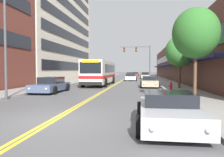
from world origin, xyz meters
TOP-DOWN VIEW (x-y plane):
  - ground_plane at (0.00, 37.00)m, footprint 240.00×240.00m
  - sidewalk_left at (-7.13, 37.00)m, footprint 3.25×106.00m
  - sidewalk_right at (7.13, 37.00)m, footprint 3.25×106.00m
  - centre_line at (0.00, 37.00)m, footprint 0.34×106.00m
  - office_tower_left at (-14.98, 30.15)m, footprint 12.08×26.87m
  - storefront_row_right at (12.97, 37.00)m, footprint 9.10×68.00m
  - city_bus at (-1.79, 19.43)m, footprint 2.85×11.24m
  - car_slate_blue_parked_left_mid at (-4.33, 9.72)m, footprint 2.18×4.88m
  - car_silver_parked_right_foreground at (4.28, -0.57)m, footprint 2.15×4.34m
  - car_champagne_parked_right_mid at (4.28, 38.82)m, footprint 1.98×4.78m
  - car_beige_parked_right_far at (4.29, 16.50)m, footprint 1.98×4.62m
  - car_red_moving_lead at (1.71, 59.34)m, footprint 2.12×4.90m
  - car_white_moving_second at (1.61, 30.64)m, footprint 2.12×4.17m
  - car_charcoal_moving_third at (0.67, 46.68)m, footprint 2.02×4.17m
  - traffic_signal_mast at (3.12, 38.00)m, footprint 6.37×0.38m
  - street_lamp_left_near at (-5.06, 4.93)m, footprint 1.82×0.28m
  - street_tree_right_near at (6.64, 5.83)m, footprint 2.81×2.81m
  - street_tree_right_mid at (7.19, 14.43)m, footprint 2.84×2.84m
  - fire_hydrant at (5.95, 11.32)m, footprint 0.28×0.20m

SIDE VIEW (x-z plane):
  - ground_plane at x=0.00m, z-range 0.00..0.00m
  - centre_line at x=0.00m, z-range 0.00..0.01m
  - sidewalk_left at x=-7.13m, z-range 0.00..0.13m
  - sidewalk_right at x=7.13m, z-range 0.00..0.13m
  - fire_hydrant at x=5.95m, z-range 0.12..0.89m
  - car_silver_parked_right_foreground at x=4.28m, z-range -0.03..1.14m
  - car_beige_parked_right_far at x=4.29m, z-range -0.03..1.19m
  - car_red_moving_lead at x=1.71m, z-range -0.03..1.20m
  - car_charcoal_moving_third at x=0.67m, z-range -0.04..1.24m
  - car_white_moving_second at x=1.61m, z-range -0.04..1.25m
  - car_slate_blue_parked_left_mid at x=-4.33m, z-range -0.05..1.27m
  - car_champagne_parked_right_mid at x=4.28m, z-range -0.05..1.36m
  - city_bus at x=-1.79m, z-range 0.20..3.20m
  - storefront_row_right at x=12.97m, z-range 0.00..7.21m
  - street_tree_right_mid at x=7.19m, z-range 1.16..6.38m
  - street_tree_right_near at x=6.64m, z-range 1.37..6.97m
  - street_lamp_left_near at x=-5.06m, z-range 0.68..7.94m
  - traffic_signal_mast at x=3.12m, z-range 1.50..8.59m
  - office_tower_left at x=-14.98m, z-range 0.00..23.27m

